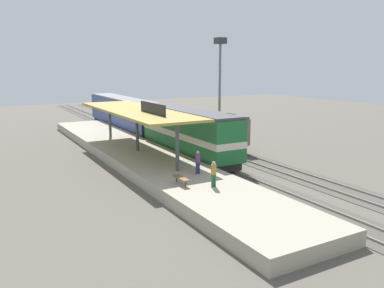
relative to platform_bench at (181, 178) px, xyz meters
The scene contains 12 objects.
ground_plane 13.84m from the platform_bench, 54.50° to the left, with size 120.00×120.00×0.00m, color #5B564C.
track_near 12.79m from the platform_bench, 61.85° to the left, with size 3.20×110.00×0.16m.
track_far 15.49m from the platform_bench, 46.61° to the left, with size 3.20×110.00×0.16m.
platform 11.34m from the platform_bench, 82.88° to the left, with size 6.00×44.00×0.90m, color #A89E89.
station_canopy 11.65m from the platform_bench, 82.82° to the left, with size 5.20×18.00×4.70m.
platform_bench is the anchor object (origin of this frame).
locomotive 11.66m from the platform_bench, 58.87° to the left, with size 2.93×14.43×4.44m.
passenger_carriage_single 28.59m from the platform_bench, 77.88° to the left, with size 2.90×20.00×4.24m.
freight_car 17.73m from the platform_bench, 53.26° to the left, with size 2.80×12.00×3.54m.
light_mast 22.64m from the platform_bench, 50.10° to the left, with size 1.10×1.10×11.70m.
person_waiting 2.90m from the platform_bench, 37.12° to the left, with size 0.34×0.34×1.71m.
person_walking 2.24m from the platform_bench, 43.19° to the right, with size 0.34×0.34×1.71m.
Camera 1 is at (-17.55, -33.26, 8.62)m, focal length 36.81 mm.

